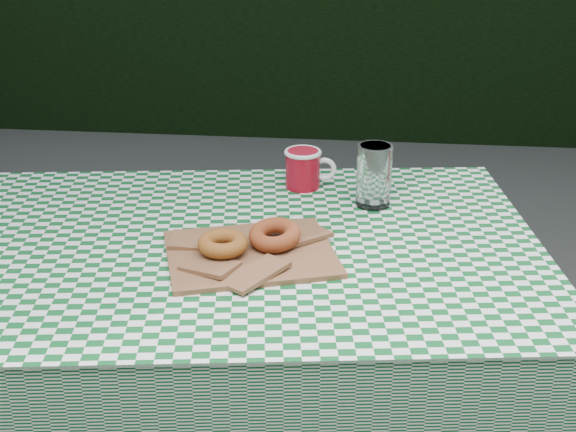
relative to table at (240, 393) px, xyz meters
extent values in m
cube|color=brown|center=(0.00, 0.00, 0.00)|extent=(1.35, 1.00, 0.75)
cube|color=#0C5121|center=(0.00, 0.00, 0.38)|extent=(1.37, 1.02, 0.01)
cube|color=brown|center=(0.04, -0.06, 0.39)|extent=(0.39, 0.35, 0.02)
torus|color=#A05C21|center=(-0.01, -0.07, 0.41)|extent=(0.12, 0.12, 0.03)
torus|color=#96431F|center=(0.08, -0.02, 0.42)|extent=(0.14, 0.14, 0.03)
cylinder|color=white|center=(0.28, 0.23, 0.45)|extent=(0.10, 0.10, 0.14)
camera|label=1|loc=(0.26, -1.42, 1.09)|focal=48.40mm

